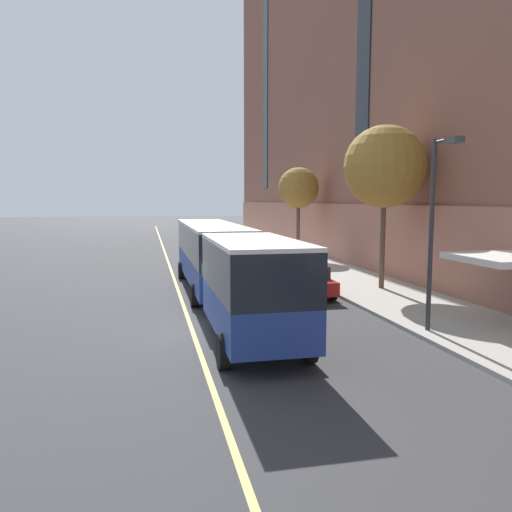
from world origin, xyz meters
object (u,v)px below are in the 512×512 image
parked_car_red_2 (308,280)px  fire_hydrant (300,266)px  city_bus (222,260)px  street_tree_far_uptown (298,188)px  parked_car_navy_0 (227,240)px  parked_car_silver_3 (264,258)px  street_tree_mid_block (385,167)px  street_lamp (436,214)px

parked_car_red_2 → fire_hydrant: (1.79, 7.06, -0.29)m
city_bus → street_tree_far_uptown: size_ratio=2.79×
parked_car_navy_0 → parked_car_silver_3: (-0.07, -15.91, 0.00)m
city_bus → street_tree_far_uptown: street_tree_far_uptown is taller
parked_car_red_2 → street_tree_far_uptown: street_tree_far_uptown is taller
parked_car_red_2 → street_tree_mid_block: 6.95m
city_bus → fire_hydrant: (6.23, 8.26, -1.53)m
street_lamp → fire_hydrant: size_ratio=9.11×
street_tree_far_uptown → street_lamp: street_tree_far_uptown is taller
parked_car_navy_0 → street_tree_mid_block: street_tree_mid_block is taller
parked_car_navy_0 → street_tree_far_uptown: street_tree_far_uptown is taller
parked_car_silver_3 → street_tree_far_uptown: bearing=53.6°
street_tree_far_uptown → street_lamp: bearing=-95.6°
street_tree_far_uptown → parked_car_navy_0: bearing=111.7°
parked_car_red_2 → street_tree_far_uptown: (4.15, 15.16, 4.82)m
parked_car_navy_0 → street_lamp: (1.82, -33.29, 3.41)m
parked_car_red_2 → fire_hydrant: parked_car_red_2 is taller
parked_car_silver_3 → fire_hydrant: 3.06m
parked_car_navy_0 → parked_car_silver_3: size_ratio=1.00×
street_tree_mid_block → street_lamp: bearing=-105.2°
parked_car_red_2 → street_tree_far_uptown: size_ratio=0.63×
parked_car_navy_0 → parked_car_silver_3: 15.91m
street_tree_mid_block → parked_car_red_2: bearing=-173.3°
parked_car_red_2 → street_lamp: bearing=-76.4°
parked_car_silver_3 → street_lamp: street_lamp is taller
city_bus → parked_car_navy_0: size_ratio=4.37×
city_bus → fire_hydrant: city_bus is taller
city_bus → parked_car_silver_3: bearing=67.5°
parked_car_silver_3 → street_tree_far_uptown: size_ratio=0.64×
street_tree_mid_block → fire_hydrant: 9.10m
parked_car_navy_0 → street_tree_mid_block: size_ratio=0.55×
city_bus → fire_hydrant: 10.46m
parked_car_silver_3 → fire_hydrant: (1.79, -2.47, -0.29)m
parked_car_navy_0 → parked_car_red_2: same height
parked_car_navy_0 → fire_hydrant: (1.72, -18.38, -0.29)m
city_bus → parked_car_navy_0: (4.51, 26.64, -1.24)m
parked_car_red_2 → street_tree_mid_block: bearing=6.7°
parked_car_navy_0 → street_tree_far_uptown: (4.08, -10.28, 4.82)m
city_bus → parked_car_red_2: size_ratio=4.43×
city_bus → parked_car_red_2: 4.76m
parked_car_silver_3 → fire_hydrant: parked_car_silver_3 is taller
parked_car_red_2 → parked_car_silver_3: 9.53m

